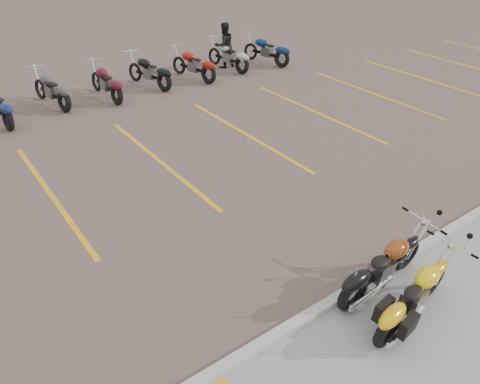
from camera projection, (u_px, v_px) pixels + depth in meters
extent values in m
plane|color=brown|center=(258.00, 242.00, 8.99)|extent=(100.00, 100.00, 0.00)
cube|color=#ADAAA3|center=(333.00, 301.00, 7.58)|extent=(60.00, 0.18, 0.12)
torus|color=black|center=(432.00, 281.00, 7.65)|extent=(0.61, 0.19, 0.60)
torus|color=black|center=(386.00, 329.00, 6.79)|extent=(0.66, 0.25, 0.64)
cube|color=black|center=(411.00, 301.00, 7.19)|extent=(1.21, 0.29, 0.09)
cube|color=slate|center=(410.00, 300.00, 7.13)|extent=(0.43, 0.33, 0.32)
ellipsoid|color=yellow|center=(424.00, 276.00, 7.16)|extent=(0.58, 0.37, 0.28)
ellipsoid|color=black|center=(410.00, 292.00, 6.93)|extent=(0.39, 0.29, 0.11)
torus|color=black|center=(405.00, 255.00, 8.19)|extent=(0.62, 0.14, 0.62)
torus|color=black|center=(351.00, 293.00, 7.40)|extent=(0.66, 0.20, 0.65)
cube|color=black|center=(380.00, 270.00, 7.76)|extent=(1.24, 0.19, 0.09)
cube|color=slate|center=(379.00, 269.00, 7.70)|extent=(0.41, 0.31, 0.32)
ellipsoid|color=black|center=(393.00, 248.00, 7.72)|extent=(0.57, 0.34, 0.28)
ellipsoid|color=black|center=(376.00, 261.00, 7.51)|extent=(0.38, 0.27, 0.11)
imported|color=black|center=(224.00, 45.00, 17.84)|extent=(0.86, 0.69, 1.68)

